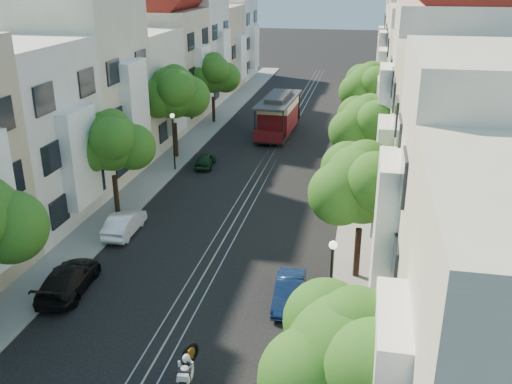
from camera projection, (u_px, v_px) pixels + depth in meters
The scene contains 25 objects.
ground at pixel (274, 152), 45.93m from camera, with size 200.00×200.00×0.00m, color black.
sidewalk_east at pixel (365, 156), 44.58m from camera, with size 2.50×80.00×0.12m, color gray.
sidewalk_west at pixel (188, 146), 47.24m from camera, with size 2.50×80.00×0.12m, color gray.
rail_left at pixel (267, 151), 46.03m from camera, with size 0.06×80.00×0.02m, color gray.
rail_slot at pixel (274, 152), 45.93m from camera, with size 0.06×80.00×0.02m, color gray.
rail_right at pixel (281, 152), 45.83m from camera, with size 0.06×80.00×0.02m, color gray.
lane_line at pixel (274, 152), 45.93m from camera, with size 0.08×80.00×0.01m, color tan.
townhouses_east at pixel (434, 94), 41.78m from camera, with size 7.75×72.00×12.00m.
townhouses_west at pixel (130, 84), 46.17m from camera, with size 7.75×72.00×11.76m.
tree_e_a at pixel (351, 360), 14.69m from camera, with size 4.72×3.87×6.27m.
tree_e_b at pixel (363, 185), 25.51m from camera, with size 4.93×4.08×6.68m.
tree_e_c at pixel (368, 126), 35.60m from camera, with size 4.84×3.99×6.52m.
tree_e_d at pixel (370, 88), 45.53m from camera, with size 5.01×4.16×6.85m.
tree_w_b at pixel (112, 143), 32.83m from camera, with size 4.72×3.87×6.27m.
tree_w_c at pixel (174, 93), 42.62m from camera, with size 5.13×4.28×7.09m.
tree_w_d at pixel (213, 75), 52.83m from camera, with size 4.84×3.99×6.52m.
lamp_east at pixel (332, 275), 21.84m from camera, with size 0.32×0.32×4.16m.
lamp_west at pixel (173, 133), 40.57m from camera, with size 0.32×0.32×4.16m.
sportbike_rider at pixel (186, 374), 19.41m from camera, with size 0.63×2.17×1.65m.
cable_car at pixel (278, 113), 49.99m from camera, with size 3.03×8.65×3.28m.
parked_car_e_mid at pixel (289, 292), 24.99m from camera, with size 1.22×3.50×1.15m, color #0D1E41.
parked_car_e_far at pixel (339, 167), 40.47m from camera, with size 2.10×4.54×1.26m, color maroon.
parked_car_w_near at pixel (68, 279), 25.88m from camera, with size 1.79×4.41×1.28m, color black.
parked_car_w_mid at pixel (124, 223), 31.59m from camera, with size 1.30×3.72×1.22m, color white.
parked_car_w_far at pixel (205, 160), 42.33m from camera, with size 1.25×3.10×1.06m, color black.
Camera 1 is at (7.23, -15.35, 13.81)m, focal length 40.00 mm.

